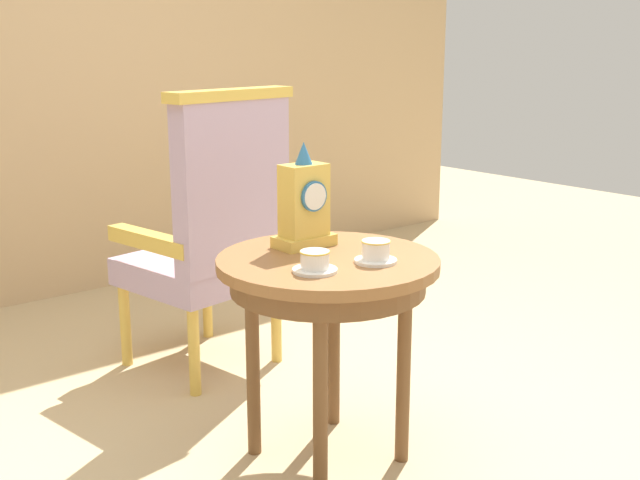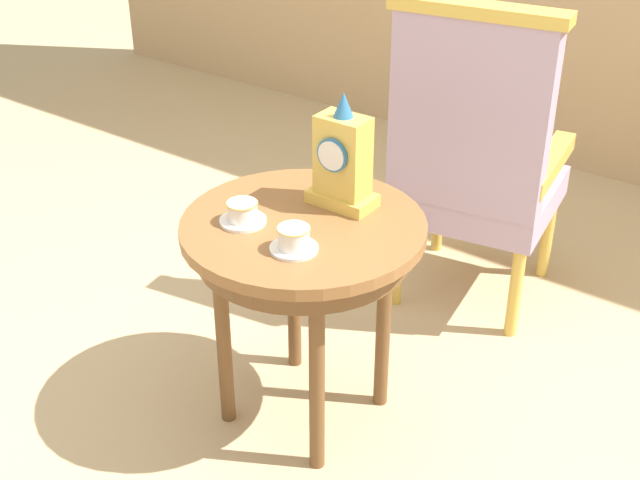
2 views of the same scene
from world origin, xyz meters
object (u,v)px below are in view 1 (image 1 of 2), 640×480
at_px(side_table, 328,283).
at_px(armchair, 214,229).
at_px(teacup_right, 376,252).
at_px(mantel_clock, 304,205).
at_px(teacup_left, 315,262).

relative_size(side_table, armchair, 0.60).
xyz_separation_m(teacup_right, mantel_clock, (-0.05, 0.28, 0.10)).
height_order(teacup_right, armchair, armchair).
xyz_separation_m(side_table, armchair, (0.11, 0.83, 0.00)).
bearing_deg(armchair, side_table, -97.62).
bearing_deg(side_table, teacup_left, -142.96).
xyz_separation_m(side_table, mantel_clock, (0.03, 0.15, 0.22)).
distance_m(side_table, teacup_right, 0.19).
distance_m(teacup_left, teacup_right, 0.21).
xyz_separation_m(mantel_clock, armchair, (0.08, 0.68, -0.21)).
xyz_separation_m(teacup_right, armchair, (0.04, 0.96, -0.11)).
height_order(teacup_left, teacup_right, teacup_right).
distance_m(side_table, teacup_left, 0.20).
distance_m(teacup_left, armchair, 0.96).
height_order(mantel_clock, armchair, armchair).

